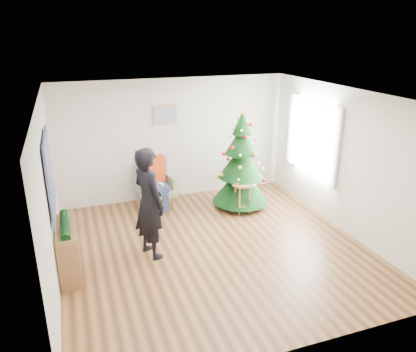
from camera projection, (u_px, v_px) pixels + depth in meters
name	position (u px, v px, depth m)	size (l,w,h in m)	color
floor	(214.00, 248.00, 6.94)	(5.00, 5.00, 0.00)	brown
ceiling	(215.00, 96.00, 6.05)	(5.00, 5.00, 0.00)	white
wall_back	(174.00, 139.00, 8.71)	(5.00, 5.00, 0.00)	silver
wall_front	(297.00, 254.00, 4.28)	(5.00, 5.00, 0.00)	silver
wall_left	(49.00, 197.00, 5.72)	(5.00, 5.00, 0.00)	silver
wall_right	(345.00, 161.00, 7.28)	(5.00, 5.00, 0.00)	silver
window_panel	(313.00, 137.00, 8.09)	(0.04, 1.30, 1.40)	white
curtains	(312.00, 137.00, 8.08)	(0.05, 1.75, 1.50)	white
christmas_tree	(241.00, 163.00, 8.30)	(1.17, 1.17, 2.11)	#3F2816
stool	(242.00, 198.00, 8.17)	(0.43, 0.43, 0.65)	brown
laptop	(243.00, 183.00, 8.06)	(0.35, 0.23, 0.03)	silver
armchair	(156.00, 190.00, 8.47)	(0.80, 0.75, 0.98)	gray
seated_person	(156.00, 178.00, 8.33)	(0.44, 0.61, 1.29)	navy
standing_man	(149.00, 203.00, 6.46)	(0.67, 0.44, 1.85)	black
game_controller	(161.00, 184.00, 6.39)	(0.04, 0.13, 0.04)	white
console	(69.00, 250.00, 6.10)	(0.30, 1.00, 0.80)	brown
garland	(65.00, 225.00, 5.95)	(0.14, 0.14, 0.90)	black
tapestry	(50.00, 174.00, 5.91)	(0.03, 1.50, 1.15)	black
framed_picture	(165.00, 115.00, 8.43)	(0.52, 0.05, 0.42)	tan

